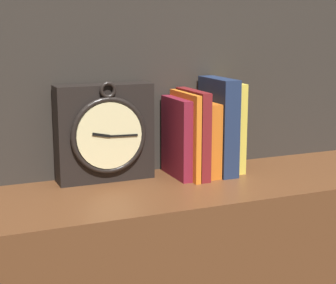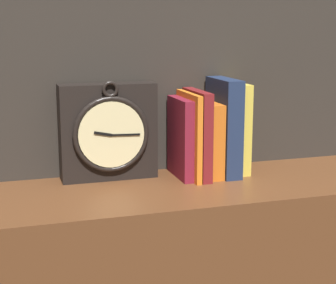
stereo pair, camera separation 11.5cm
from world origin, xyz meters
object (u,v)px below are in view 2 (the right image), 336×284
(book_slot3_orange, at_px, (208,139))
(book_slot4_navy, at_px, (224,127))
(book_slot2_maroon, at_px, (197,134))
(book_slot5_yellow, at_px, (237,128))
(book_slot1_orange, at_px, (189,135))
(book_slot0_maroon, at_px, (180,138))
(clock, at_px, (109,132))

(book_slot3_orange, distance_m, book_slot4_navy, 0.05)
(book_slot2_maroon, bearing_deg, book_slot5_yellow, 8.61)
(book_slot1_orange, relative_size, book_slot5_yellow, 0.92)
(book_slot0_maroon, bearing_deg, clock, 169.16)
(book_slot4_navy, bearing_deg, book_slot3_orange, 175.61)
(book_slot2_maroon, distance_m, book_slot4_navy, 0.07)
(book_slot4_navy, bearing_deg, book_slot1_orange, -176.91)
(book_slot1_orange, height_order, book_slot3_orange, book_slot1_orange)
(book_slot4_navy, bearing_deg, clock, 172.56)
(clock, xyz_separation_m, book_slot5_yellow, (0.31, -0.02, -0.00))
(book_slot2_maroon, relative_size, book_slot4_navy, 0.89)
(book_slot2_maroon, height_order, book_slot4_navy, book_slot4_navy)
(book_slot2_maroon, bearing_deg, book_slot4_navy, 3.16)
(clock, relative_size, book_slot2_maroon, 1.13)
(book_slot2_maroon, bearing_deg, book_slot3_orange, 12.19)
(book_slot0_maroon, relative_size, book_slot4_navy, 0.81)
(book_slot2_maroon, relative_size, book_slot3_orange, 1.17)
(book_slot0_maroon, height_order, book_slot4_navy, book_slot4_navy)
(book_slot0_maroon, distance_m, book_slot5_yellow, 0.15)
(book_slot1_orange, distance_m, book_slot5_yellow, 0.13)
(book_slot1_orange, height_order, book_slot2_maroon, book_slot2_maroon)
(book_slot1_orange, bearing_deg, book_slot3_orange, 8.50)
(book_slot1_orange, bearing_deg, book_slot5_yellow, 7.69)
(book_slot0_maroon, bearing_deg, book_slot4_navy, -2.17)
(book_slot3_orange, bearing_deg, book_slot5_yellow, 7.14)
(book_slot0_maroon, relative_size, book_slot2_maroon, 0.91)
(book_slot4_navy, xyz_separation_m, book_slot5_yellow, (0.04, 0.01, -0.01))
(clock, height_order, book_slot2_maroon, clock)
(clock, height_order, book_slot0_maroon, clock)
(book_slot0_maroon, xyz_separation_m, book_slot1_orange, (0.02, -0.01, 0.01))
(book_slot0_maroon, bearing_deg, book_slot5_yellow, 3.32)
(book_slot0_maroon, distance_m, book_slot1_orange, 0.02)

